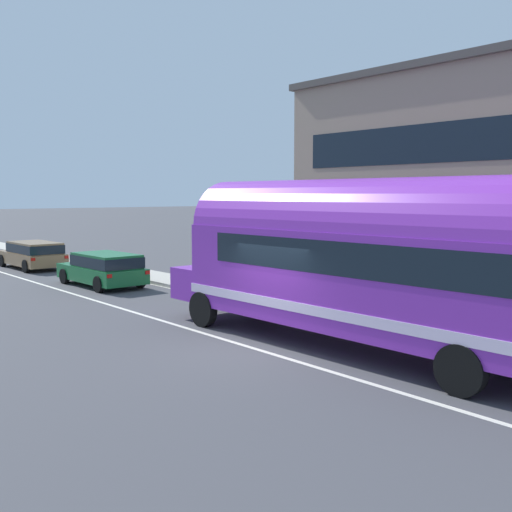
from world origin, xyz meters
TOP-DOWN VIEW (x-y plane):
  - ground_plane at (0.00, 0.00)m, footprint 300.00×300.00m
  - lane_markings at (1.62, 12.00)m, footprint 3.65×80.00m
  - sidewalk_slab at (4.44, 10.00)m, footprint 1.86×90.00m
  - painted_bus at (1.78, -1.98)m, footprint 2.82×12.49m
  - car_lead at (1.77, 11.66)m, footprint 2.09×4.54m
  - car_second at (1.73, 19.43)m, footprint 2.08×4.73m

SIDE VIEW (x-z plane):
  - ground_plane at x=0.00m, z-range 0.00..0.00m
  - lane_markings at x=1.62m, z-range 0.00..0.01m
  - sidewalk_slab at x=4.44m, z-range 0.00..0.15m
  - car_lead at x=1.77m, z-range 0.10..1.47m
  - car_second at x=1.73m, z-range 0.11..1.48m
  - painted_bus at x=1.78m, z-range 0.24..4.36m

